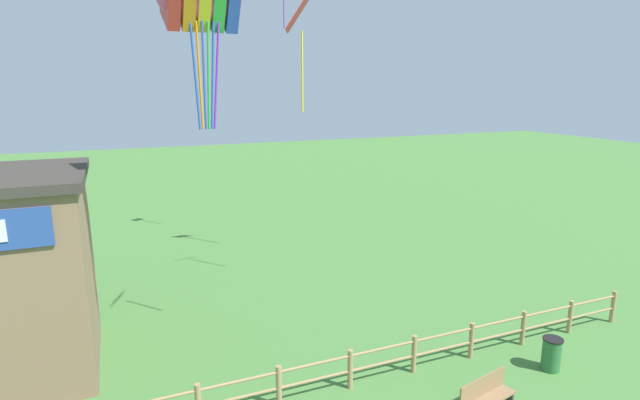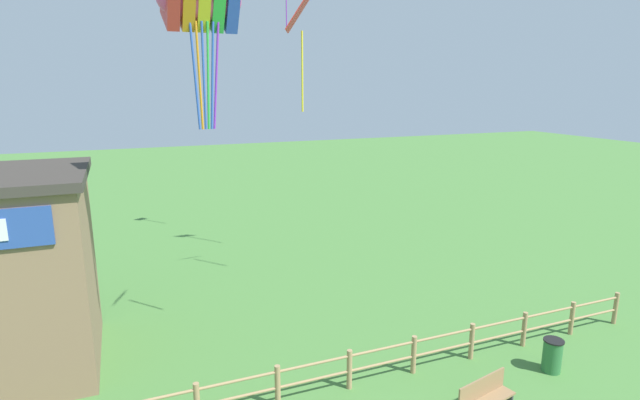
% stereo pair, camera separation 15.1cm
% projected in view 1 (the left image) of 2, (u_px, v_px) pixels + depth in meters
% --- Properties ---
extents(wooden_fence, '(19.19, 0.14, 1.07)m').
position_uv_depth(wooden_fence, '(350.00, 367.00, 12.66)').
color(wooden_fence, '#9E7F56').
rests_on(wooden_fence, ground_plane).
extents(park_bench_near_fence, '(1.64, 0.74, 0.96)m').
position_uv_depth(park_bench_near_fence, '(486.00, 396.00, 11.61)').
color(park_bench_near_fence, olive).
rests_on(park_bench_near_fence, ground_plane).
extents(trash_bin, '(0.54, 0.54, 0.92)m').
position_uv_depth(trash_bin, '(551.00, 354.00, 13.52)').
color(trash_bin, '#2D6B38').
rests_on(trash_bin, ground_plane).
extents(kite_rainbow_parafoil, '(2.02, 1.56, 3.70)m').
position_uv_depth(kite_rainbow_parafoil, '(200.00, 0.00, 11.41)').
color(kite_rainbow_parafoil, '#E54C8C').
extents(kite_red_diamond, '(1.12, 1.24, 3.18)m').
position_uv_depth(kite_red_diamond, '(302.00, 17.00, 12.60)').
color(kite_red_diamond, red).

